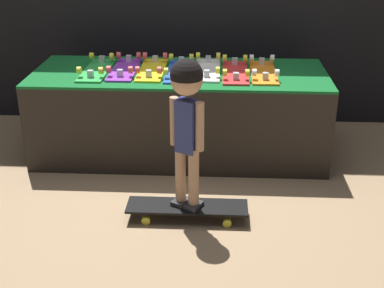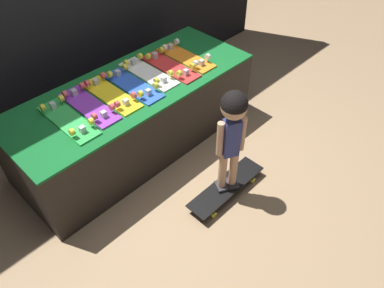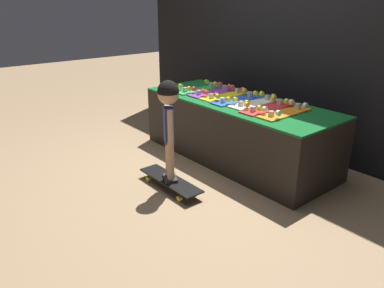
# 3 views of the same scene
# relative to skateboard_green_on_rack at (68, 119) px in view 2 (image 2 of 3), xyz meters

# --- Properties ---
(ground_plane) EXTENTS (16.00, 16.00, 0.00)m
(ground_plane) POSITION_rel_skateboard_green_on_rack_xyz_m (0.63, -0.45, -0.68)
(ground_plane) COLOR #9E7F5B
(display_rack) EXTENTS (2.21, 0.85, 0.67)m
(display_rack) POSITION_rel_skateboard_green_on_rack_xyz_m (0.63, 0.02, -0.35)
(display_rack) COLOR black
(display_rack) RESTS_ON ground_plane
(skateboard_green_on_rack) EXTENTS (0.19, 0.61, 0.09)m
(skateboard_green_on_rack) POSITION_rel_skateboard_green_on_rack_xyz_m (0.00, 0.00, 0.00)
(skateboard_green_on_rack) COLOR green
(skateboard_green_on_rack) RESTS_ON display_rack
(skateboard_purple_on_rack) EXTENTS (0.19, 0.61, 0.09)m
(skateboard_purple_on_rack) POSITION_rel_skateboard_green_on_rack_xyz_m (0.21, 0.03, 0.00)
(skateboard_purple_on_rack) COLOR purple
(skateboard_purple_on_rack) RESTS_ON display_rack
(skateboard_yellow_on_rack) EXTENTS (0.19, 0.61, 0.09)m
(skateboard_yellow_on_rack) POSITION_rel_skateboard_green_on_rack_xyz_m (0.42, 0.03, 0.00)
(skateboard_yellow_on_rack) COLOR yellow
(skateboard_yellow_on_rack) RESTS_ON display_rack
(skateboard_blue_on_rack) EXTENTS (0.19, 0.61, 0.09)m
(skateboard_blue_on_rack) POSITION_rel_skateboard_green_on_rack_xyz_m (0.63, 0.01, 0.00)
(skateboard_blue_on_rack) COLOR blue
(skateboard_blue_on_rack) RESTS_ON display_rack
(skateboard_white_on_rack) EXTENTS (0.19, 0.61, 0.09)m
(skateboard_white_on_rack) POSITION_rel_skateboard_green_on_rack_xyz_m (0.83, 0.05, 0.00)
(skateboard_white_on_rack) COLOR white
(skateboard_white_on_rack) RESTS_ON display_rack
(skateboard_red_on_rack) EXTENTS (0.19, 0.61, 0.09)m
(skateboard_red_on_rack) POSITION_rel_skateboard_green_on_rack_xyz_m (1.04, -0.00, 0.00)
(skateboard_red_on_rack) COLOR red
(skateboard_red_on_rack) RESTS_ON display_rack
(skateboard_orange_on_rack) EXTENTS (0.19, 0.61, 0.09)m
(skateboard_orange_on_rack) POSITION_rel_skateboard_green_on_rack_xyz_m (1.25, 0.01, 0.00)
(skateboard_orange_on_rack) COLOR orange
(skateboard_orange_on_rack) RESTS_ON display_rack
(skateboard_on_floor) EXTENTS (0.76, 0.20, 0.09)m
(skateboard_on_floor) POSITION_rel_skateboard_green_on_rack_xyz_m (0.74, -0.97, -0.61)
(skateboard_on_floor) COLOR black
(skateboard_on_floor) RESTS_ON ground_plane
(child) EXTENTS (0.21, 0.19, 0.94)m
(child) POSITION_rel_skateboard_green_on_rack_xyz_m (0.74, -0.97, 0.06)
(child) COLOR #2D2D33
(child) RESTS_ON skateboard_on_floor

